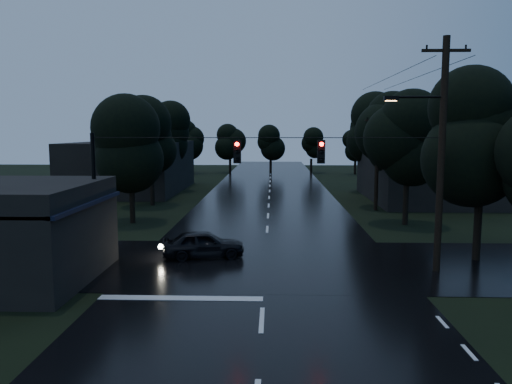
{
  "coord_description": "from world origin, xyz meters",
  "views": [
    {
      "loc": [
        0.34,
        -10.46,
        6.06
      ],
      "look_at": [
        -0.49,
        13.94,
        3.09
      ],
      "focal_mm": 35.0,
      "sensor_mm": 36.0,
      "label": 1
    }
  ],
  "objects": [
    {
      "name": "building_far_right",
      "position": [
        14.0,
        34.0,
        2.2
      ],
      "size": [
        10.0,
        14.0,
        4.4
      ],
      "primitive_type": "cube",
      "color": "black",
      "rests_on": "ground"
    },
    {
      "name": "building_far_left",
      "position": [
        -14.0,
        40.0,
        2.5
      ],
      "size": [
        10.0,
        16.0,
        5.0
      ],
      "primitive_type": "cube",
      "color": "black",
      "rests_on": "ground"
    },
    {
      "name": "anchor_pole_left",
      "position": [
        -7.5,
        11.0,
        3.0
      ],
      "size": [
        0.18,
        0.18,
        6.0
      ],
      "primitive_type": "cylinder",
      "color": "black",
      "rests_on": "ground"
    },
    {
      "name": "span_signals",
      "position": [
        0.56,
        10.99,
        5.24
      ],
      "size": [
        15.0,
        0.37,
        1.12
      ],
      "color": "black",
      "rests_on": "ground"
    },
    {
      "name": "tree_left_b",
      "position": [
        -9.6,
        30.0,
        5.62
      ],
      "size": [
        4.2,
        4.2,
        8.85
      ],
      "color": "black",
      "rests_on": "ground"
    },
    {
      "name": "tree_right_a",
      "position": [
        9.0,
        22.0,
        5.62
      ],
      "size": [
        4.2,
        4.2,
        8.85
      ],
      "color": "black",
      "rests_on": "ground"
    },
    {
      "name": "tree_corner_near",
      "position": [
        10.0,
        13.0,
        5.99
      ],
      "size": [
        4.48,
        4.48,
        9.44
      ],
      "color": "black",
      "rests_on": "ground"
    },
    {
      "name": "cross_street",
      "position": [
        0.0,
        12.0,
        0.0
      ],
      "size": [
        60.0,
        9.0,
        0.02
      ],
      "primitive_type": "cube",
      "color": "black",
      "rests_on": "ground"
    },
    {
      "name": "main_road",
      "position": [
        0.0,
        30.0,
        0.0
      ],
      "size": [
        12.0,
        120.0,
        0.02
      ],
      "primitive_type": "cube",
      "color": "black",
      "rests_on": "ground"
    },
    {
      "name": "utility_pole_far",
      "position": [
        8.3,
        28.0,
        3.88
      ],
      "size": [
        2.0,
        0.3,
        7.5
      ],
      "color": "black",
      "rests_on": "ground"
    },
    {
      "name": "tree_left_c",
      "position": [
        -10.2,
        40.0,
        5.99
      ],
      "size": [
        4.48,
        4.48,
        9.44
      ],
      "color": "black",
      "rests_on": "ground"
    },
    {
      "name": "utility_pole_main",
      "position": [
        7.41,
        11.0,
        5.26
      ],
      "size": [
        3.5,
        0.3,
        10.0
      ],
      "color": "black",
      "rests_on": "ground"
    },
    {
      "name": "tree_right_c",
      "position": [
        10.2,
        40.0,
        6.37
      ],
      "size": [
        4.76,
        4.76,
        10.03
      ],
      "color": "black",
      "rests_on": "ground"
    },
    {
      "name": "car",
      "position": [
        -3.0,
        13.01,
        0.67
      ],
      "size": [
        4.15,
        2.33,
        1.33
      ],
      "primitive_type": "imported",
      "rotation": [
        0.0,
        0.0,
        1.77
      ],
      "color": "black",
      "rests_on": "ground"
    },
    {
      "name": "tree_right_b",
      "position": [
        9.6,
        30.0,
        5.99
      ],
      "size": [
        4.48,
        4.48,
        9.44
      ],
      "color": "black",
      "rests_on": "ground"
    },
    {
      "name": "tree_left_a",
      "position": [
        -9.0,
        22.0,
        5.24
      ],
      "size": [
        3.92,
        3.92,
        8.26
      ],
      "color": "black",
      "rests_on": "ground"
    }
  ]
}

